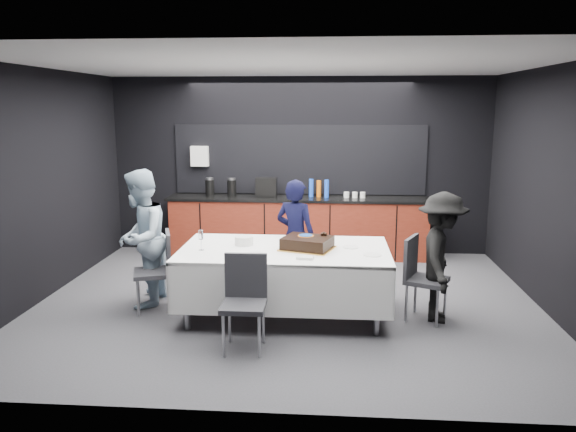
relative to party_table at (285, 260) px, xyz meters
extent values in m
plane|color=#46464C|center=(0.00, 0.40, -0.64)|extent=(6.00, 6.00, 0.00)
cube|color=white|center=(0.00, 0.40, 2.16)|extent=(6.00, 5.00, 0.04)
cube|color=black|center=(0.00, 2.90, 0.76)|extent=(6.00, 0.04, 2.80)
cube|color=black|center=(0.00, -2.10, 0.76)|extent=(6.00, 0.04, 2.80)
cube|color=black|center=(-3.00, 0.40, 0.76)|extent=(0.04, 5.00, 2.80)
cube|color=black|center=(3.00, 0.40, 0.76)|extent=(0.04, 5.00, 2.80)
cube|color=#5E1B0E|center=(0.00, 2.60, -0.19)|extent=(4.00, 0.60, 0.90)
cube|color=black|center=(0.00, 2.60, 0.28)|extent=(4.10, 0.64, 0.04)
cube|color=black|center=(0.00, 2.88, 0.86)|extent=(4.00, 0.03, 1.10)
cube|color=white|center=(-1.60, 2.83, 0.91)|extent=(0.28, 0.12, 0.32)
cylinder|color=black|center=(-1.40, 2.60, 0.43)|extent=(0.14, 0.14, 0.26)
cylinder|color=black|center=(-1.05, 2.60, 0.43)|extent=(0.14, 0.14, 0.26)
cube|color=black|center=(-0.50, 2.60, 0.45)|extent=(0.32, 0.24, 0.30)
cylinder|color=blue|center=(0.20, 2.65, 0.44)|extent=(0.07, 0.07, 0.28)
cylinder|color=orange|center=(0.32, 2.65, 0.43)|extent=(0.07, 0.07, 0.26)
cylinder|color=blue|center=(0.44, 2.58, 0.44)|extent=(0.07, 0.07, 0.28)
cylinder|color=white|center=(0.75, 2.60, 0.34)|extent=(0.08, 0.08, 0.09)
cylinder|color=white|center=(0.88, 2.60, 0.34)|extent=(0.08, 0.08, 0.09)
cylinder|color=white|center=(1.00, 2.60, 0.34)|extent=(0.08, 0.08, 0.09)
cylinder|color=#99999E|center=(-1.40, 2.60, 0.57)|extent=(0.12, 0.12, 0.03)
cylinder|color=#99999E|center=(-1.05, 2.60, 0.57)|extent=(0.12, 0.12, 0.03)
cylinder|color=#99999E|center=(-1.00, -0.50, -0.27)|extent=(0.06, 0.06, 0.75)
cylinder|color=#99999E|center=(-1.00, 0.50, -0.27)|extent=(0.06, 0.06, 0.75)
cylinder|color=#99999E|center=(1.00, -0.50, -0.27)|extent=(0.06, 0.06, 0.75)
cylinder|color=#99999E|center=(1.00, 0.50, -0.27)|extent=(0.06, 0.06, 0.75)
cube|color=white|center=(0.00, 0.00, 0.12)|extent=(2.32, 1.32, 0.04)
cube|color=white|center=(0.00, -0.65, -0.15)|extent=(2.32, 0.02, 0.55)
cube|color=white|center=(0.00, 0.65, -0.15)|extent=(2.32, 0.02, 0.55)
cube|color=white|center=(-1.15, 0.00, -0.15)|extent=(0.02, 1.32, 0.55)
cube|color=white|center=(1.15, 0.00, -0.15)|extent=(0.02, 1.32, 0.55)
cube|color=gold|center=(0.25, -0.01, 0.15)|extent=(0.66, 0.59, 0.01)
cube|color=black|center=(0.25, -0.01, 0.21)|extent=(0.61, 0.54, 0.11)
cube|color=black|center=(0.25, -0.01, 0.27)|extent=(0.61, 0.54, 0.01)
cylinder|color=orange|center=(0.23, 0.05, 0.28)|extent=(0.18, 0.18, 0.00)
cylinder|color=#1648A9|center=(0.23, 0.05, 0.28)|extent=(0.15, 0.15, 0.01)
sphere|color=black|center=(0.43, 0.11, 0.29)|extent=(0.04, 0.04, 0.04)
sphere|color=black|center=(0.45, 0.07, 0.29)|extent=(0.04, 0.04, 0.04)
sphere|color=black|center=(0.41, 0.07, 0.29)|extent=(0.04, 0.04, 0.04)
cylinder|color=white|center=(-0.48, 0.12, 0.19)|extent=(0.21, 0.21, 0.10)
cylinder|color=white|center=(-0.30, -0.27, 0.14)|extent=(0.20, 0.20, 0.01)
cylinder|color=white|center=(0.74, 0.10, 0.14)|extent=(0.18, 0.18, 0.01)
cylinder|color=white|center=(0.96, -0.22, 0.14)|extent=(0.19, 0.19, 0.01)
cylinder|color=white|center=(0.05, 0.52, 0.14)|extent=(0.18, 0.18, 0.01)
cube|color=white|center=(0.25, -0.42, 0.15)|extent=(0.19, 0.13, 0.03)
cylinder|color=white|center=(-0.91, -0.15, 0.14)|extent=(0.06, 0.06, 0.00)
cylinder|color=white|center=(-0.91, -0.15, 0.20)|extent=(0.01, 0.01, 0.12)
cylinder|color=white|center=(-0.91, -0.15, 0.31)|extent=(0.05, 0.05, 0.10)
cube|color=#2E2E33|center=(-1.53, 0.03, -0.19)|extent=(0.53, 0.53, 0.05)
cube|color=#2E2E33|center=(-1.35, 0.09, 0.06)|extent=(0.17, 0.41, 0.45)
cylinder|color=#99999E|center=(-1.75, 0.14, -0.42)|extent=(0.03, 0.03, 0.44)
cylinder|color=#99999E|center=(-1.64, -0.19, -0.42)|extent=(0.03, 0.03, 0.44)
cylinder|color=#99999E|center=(-1.43, 0.24, -0.42)|extent=(0.03, 0.03, 0.44)
cylinder|color=#99999E|center=(-1.32, -0.08, -0.42)|extent=(0.03, 0.03, 0.44)
cube|color=#2E2E33|center=(1.58, -0.03, -0.19)|extent=(0.56, 0.56, 0.05)
cube|color=#2E2E33|center=(1.40, 0.05, 0.06)|extent=(0.21, 0.40, 0.45)
cylinder|color=#99999E|center=(1.66, -0.25, -0.42)|extent=(0.03, 0.03, 0.44)
cylinder|color=#99999E|center=(1.80, 0.06, -0.42)|extent=(0.03, 0.03, 0.44)
cylinder|color=#99999E|center=(1.35, -0.11, -0.42)|extent=(0.03, 0.03, 0.44)
cylinder|color=#99999E|center=(1.49, 0.20, -0.42)|extent=(0.03, 0.03, 0.44)
cube|color=#2E2E33|center=(-0.32, -0.97, -0.19)|extent=(0.42, 0.42, 0.05)
cube|color=#2E2E33|center=(-0.32, -0.78, 0.06)|extent=(0.42, 0.04, 0.45)
cylinder|color=#99999E|center=(-0.49, -1.14, -0.42)|extent=(0.03, 0.03, 0.44)
cylinder|color=#99999E|center=(-0.15, -1.14, -0.42)|extent=(0.03, 0.03, 0.44)
cylinder|color=#99999E|center=(-0.49, -0.80, -0.42)|extent=(0.03, 0.03, 0.44)
cylinder|color=#99999E|center=(-0.15, -0.80, -0.42)|extent=(0.03, 0.03, 0.44)
imported|color=black|center=(0.07, 0.80, 0.09)|extent=(0.62, 0.53, 1.45)
imported|color=silver|center=(-1.72, 0.21, 0.17)|extent=(0.63, 0.80, 1.62)
imported|color=black|center=(1.72, -0.01, 0.08)|extent=(0.69, 1.01, 1.43)
camera|label=1|loc=(0.50, -6.05, 1.70)|focal=35.00mm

